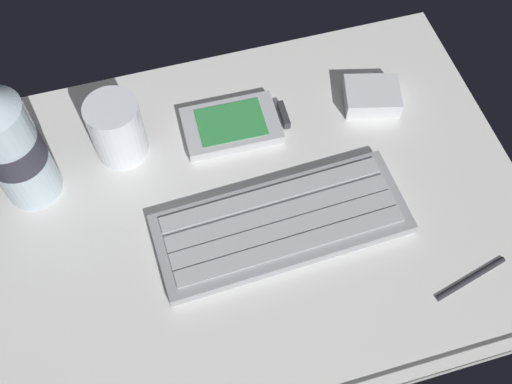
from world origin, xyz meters
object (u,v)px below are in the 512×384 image
Objects in this scene: handheld_device at (236,124)px; keyboard at (282,224)px; charger_block at (372,96)px; water_bottle at (9,144)px; juice_cup at (118,131)px; stylus_pen at (471,278)px.

keyboard is at bearing -84.84° from handheld_device.
charger_block reaches higher than handheld_device.
handheld_device is 26.92cm from water_bottle.
handheld_device is at bearing 177.52° from charger_block.
charger_block is at bearing -2.47° from juice_cup.
juice_cup is 43.97cm from stylus_pen.
water_bottle is 2.19× the size of stylus_pen.
charger_block is at bearing -2.48° from handheld_device.
keyboard is at bearing -139.21° from charger_block.
water_bottle is at bearing -167.42° from juice_cup.
water_bottle is (-11.14, -2.49, 5.10)cm from juice_cup.
keyboard is 1.41× the size of water_bottle.
stylus_pen is at bearing -33.07° from keyboard.
charger_block is 26.29cm from stylus_pen.
water_bottle is at bearing -175.81° from handheld_device.
juice_cup is 1.21× the size of charger_block.
keyboard is 3.46× the size of juice_cup.
juice_cup is 0.41× the size of water_bottle.
juice_cup reaches higher than stylus_pen.
charger_block is (17.98, -0.78, 0.47)cm from handheld_device.
handheld_device reaches higher than stylus_pen.
juice_cup is 32.53cm from charger_block.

